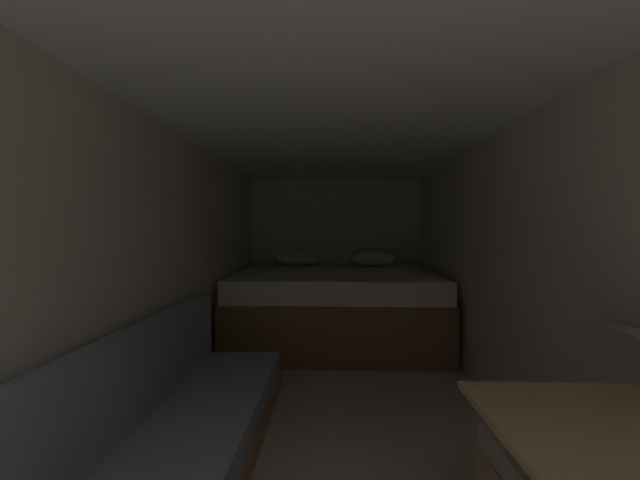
# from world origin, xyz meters

# --- Properties ---
(ground_plane) EXTENTS (7.35, 7.35, 0.00)m
(ground_plane) POSITION_xyz_m (0.00, 2.26, 0.00)
(ground_plane) COLOR #B2A893
(wall_back) EXTENTS (2.49, 0.05, 2.02)m
(wall_back) POSITION_xyz_m (0.00, 4.96, 1.01)
(wall_back) COLOR beige
(wall_back) RESTS_ON ground
(wall_left) EXTENTS (0.05, 5.35, 2.02)m
(wall_left) POSITION_xyz_m (-1.22, 2.26, 1.01)
(wall_left) COLOR beige
(wall_left) RESTS_ON ground
(wall_right) EXTENTS (0.05, 5.35, 2.02)m
(wall_right) POSITION_xyz_m (1.22, 2.26, 1.01)
(wall_right) COLOR beige
(wall_right) RESTS_ON ground
(ceiling_slab) EXTENTS (2.49, 5.35, 0.05)m
(ceiling_slab) POSITION_xyz_m (0.00, 2.26, 2.05)
(ceiling_slab) COLOR white
(ceiling_slab) RESTS_ON wall_left
(bed) EXTENTS (2.27, 1.79, 1.02)m
(bed) POSITION_xyz_m (0.00, 4.01, 0.42)
(bed) COLOR brown
(bed) RESTS_ON ground
(sofa_left) EXTENTS (0.72, 2.77, 0.77)m
(sofa_left) POSITION_xyz_m (-0.89, 1.39, 0.23)
(sofa_left) COLOR #9E7247
(sofa_left) RESTS_ON ground
(dinette_table) EXTENTS (0.64, 0.68, 0.75)m
(dinette_table) POSITION_xyz_m (0.75, 0.72, 0.64)
(dinette_table) COLOR tan
(dinette_table) RESTS_ON ground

